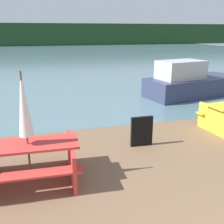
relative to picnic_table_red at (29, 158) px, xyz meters
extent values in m
cube|color=slate|center=(2.74, 27.42, -0.47)|extent=(60.00, 50.00, 0.00)
cube|color=#1E3D1E|center=(2.74, 47.42, 1.54)|extent=(80.00, 1.60, 4.00)
cube|color=red|center=(0.00, 0.00, 0.28)|extent=(1.86, 0.76, 0.04)
cube|color=red|center=(-0.02, -0.55, -0.03)|extent=(1.84, 0.34, 0.04)
cube|color=red|center=(0.02, 0.55, -0.03)|extent=(1.84, 0.34, 0.04)
cube|color=red|center=(0.78, -0.02, -0.10)|extent=(0.11, 1.38, 0.72)
cube|color=yellow|center=(5.50, 1.80, -0.03)|extent=(1.70, 0.48, 0.04)
cube|color=yellow|center=(4.87, 1.17, -0.09)|extent=(0.23, 1.38, 0.74)
cylinder|color=brown|center=(0.00, 0.00, 0.58)|extent=(0.04, 0.04, 2.10)
cone|color=white|center=(0.00, 0.00, 1.05)|extent=(0.26, 0.26, 1.17)
cube|color=#333856|center=(6.70, 5.30, -0.06)|extent=(4.52, 2.46, 0.80)
cube|color=#B2B2B2|center=(5.94, 5.15, 0.71)|extent=(2.08, 1.50, 0.75)
cube|color=black|center=(2.61, 0.95, -0.09)|extent=(0.55, 0.08, 0.75)
camera|label=1|loc=(0.35, -4.64, 2.28)|focal=42.00mm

